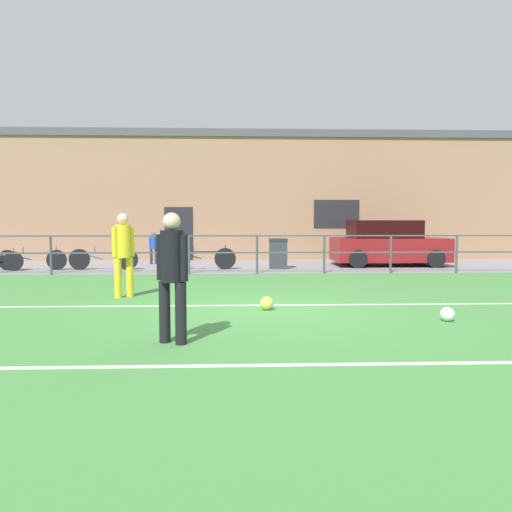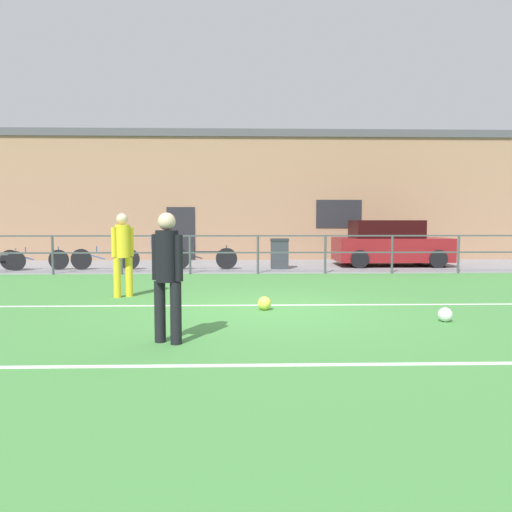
% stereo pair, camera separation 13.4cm
% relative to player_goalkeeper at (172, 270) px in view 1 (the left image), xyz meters
% --- Properties ---
extents(ground, '(60.00, 44.00, 0.04)m').
position_rel_player_goalkeeper_xyz_m(ground, '(1.42, 2.30, -0.98)').
color(ground, '#478C42').
extents(field_line_touchline, '(36.00, 0.11, 0.00)m').
position_rel_player_goalkeeper_xyz_m(field_line_touchline, '(1.42, 2.83, -0.95)').
color(field_line_touchline, white).
rests_on(field_line_touchline, ground).
extents(field_line_hash, '(36.00, 0.11, 0.00)m').
position_rel_player_goalkeeper_xyz_m(field_line_hash, '(1.42, -1.03, -0.95)').
color(field_line_hash, white).
rests_on(field_line_hash, ground).
extents(pavement_strip, '(48.00, 5.00, 0.02)m').
position_rel_player_goalkeeper_xyz_m(pavement_strip, '(1.42, 10.80, -0.95)').
color(pavement_strip, gray).
rests_on(pavement_strip, ground).
extents(perimeter_fence, '(36.07, 0.07, 1.15)m').
position_rel_player_goalkeeper_xyz_m(perimeter_fence, '(1.42, 8.30, -0.21)').
color(perimeter_fence, '#474C51').
rests_on(perimeter_fence, ground).
extents(clubhouse_facade, '(28.00, 2.56, 5.13)m').
position_rel_player_goalkeeper_xyz_m(clubhouse_facade, '(1.42, 14.50, 1.62)').
color(clubhouse_facade, '#A37A5B').
rests_on(clubhouse_facade, ground).
extents(player_goalkeeper, '(0.42, 0.29, 1.68)m').
position_rel_player_goalkeeper_xyz_m(player_goalkeeper, '(0.00, 0.00, 0.00)').
color(player_goalkeeper, black).
rests_on(player_goalkeeper, ground).
extents(player_striker, '(0.41, 0.32, 1.73)m').
position_rel_player_goalkeeper_xyz_m(player_striker, '(-1.50, 3.92, 0.03)').
color(player_striker, gold).
rests_on(player_striker, ground).
extents(soccer_ball_match, '(0.22, 0.22, 0.22)m').
position_rel_player_goalkeeper_xyz_m(soccer_ball_match, '(4.13, 1.24, -0.84)').
color(soccer_ball_match, white).
rests_on(soccer_ball_match, ground).
extents(soccer_ball_spare, '(0.24, 0.24, 0.24)m').
position_rel_player_goalkeeper_xyz_m(soccer_ball_spare, '(1.35, 2.34, -0.84)').
color(soccer_ball_spare, '#E5E04C').
rests_on(soccer_ball_spare, ground).
extents(spectator_child, '(0.31, 0.20, 1.15)m').
position_rel_player_goalkeeper_xyz_m(spectator_child, '(-2.14, 11.54, -0.28)').
color(spectator_child, '#232D4C').
rests_on(spectator_child, pavement_strip).
extents(parked_car_red, '(3.81, 1.95, 1.57)m').
position_rel_player_goalkeeper_xyz_m(parked_car_red, '(6.04, 10.66, -0.19)').
color(parked_car_red, maroon).
rests_on(parked_car_red, pavement_strip).
extents(bicycle_parked_1, '(2.19, 0.04, 0.77)m').
position_rel_player_goalkeeper_xyz_m(bicycle_parked_1, '(-0.30, 9.50, -0.58)').
color(bicycle_parked_1, black).
rests_on(bicycle_parked_1, pavement_strip).
extents(bicycle_parked_2, '(2.15, 0.04, 0.73)m').
position_rel_player_goalkeeper_xyz_m(bicycle_parked_2, '(-5.61, 9.50, -0.60)').
color(bicycle_parked_2, black).
rests_on(bicycle_parked_2, pavement_strip).
extents(bicycle_parked_3, '(2.17, 0.04, 0.76)m').
position_rel_player_goalkeeper_xyz_m(bicycle_parked_3, '(-3.39, 9.50, -0.59)').
color(bicycle_parked_3, black).
rests_on(bicycle_parked_3, pavement_strip).
extents(trash_bin_0, '(0.58, 0.49, 0.98)m').
position_rel_player_goalkeeper_xyz_m(trash_bin_0, '(2.17, 9.68, -0.44)').
color(trash_bin_0, '#33383D').
rests_on(trash_bin_0, pavement_strip).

